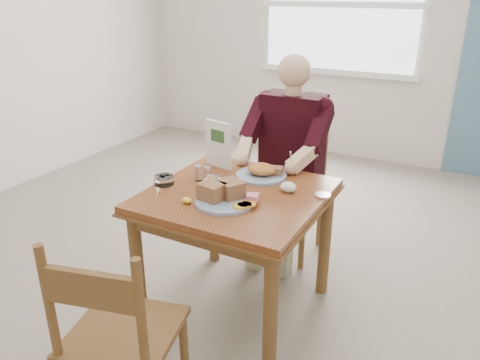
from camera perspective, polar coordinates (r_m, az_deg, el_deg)
The scene contains 16 objects.
floor at distance 2.89m, azimuth -0.39°, elevation -15.18°, with size 6.00×6.00×0.00m, color slate.
wall_back at distance 5.14m, azimuth 16.59°, elevation 17.53°, with size 5.50×5.50×0.00m, color silver.
lemon_wedge at distance 2.38m, azimuth -6.48°, elevation -2.48°, with size 0.06×0.04×0.03m, color yellow.
napkin at distance 2.50m, azimuth 5.91°, elevation -0.85°, with size 0.09×0.07×0.06m, color white.
metal_dish at distance 2.48m, azimuth 10.06°, elevation -1.85°, with size 0.08×0.08×0.01m, color silver.
window at distance 5.20m, azimuth 12.20°, elevation 20.19°, with size 1.72×0.04×1.42m.
table at distance 2.55m, azimuth -0.43°, elevation -3.73°, with size 0.92×0.92×0.75m.
chair_far at distance 3.27m, azimuth 6.28°, elevation -0.80°, with size 0.42×0.42×0.95m.
chair_near at distance 2.01m, azimuth -14.59°, elevation -18.12°, with size 0.51×0.51×0.95m.
diner at distance 3.08m, azimuth 5.90°, elevation 4.32°, with size 0.53×0.56×1.39m.
near_plate at distance 2.37m, azimuth -1.91°, elevation -1.86°, with size 0.38×0.38×0.10m.
far_plate at distance 2.69m, azimuth 2.76°, elevation 0.99°, with size 0.35×0.35×0.08m.
caddy at distance 2.53m, azimuth -3.31°, elevation -0.49°, with size 0.13×0.13×0.07m.
shakers at distance 2.63m, azimuth -4.55°, elevation 0.78°, with size 0.10×0.06×0.09m.
creamer at distance 2.62m, azimuth -9.24°, elevation 0.00°, with size 0.14×0.14×0.05m.
menu at distance 2.80m, azimuth -2.68°, elevation 4.38°, with size 0.19×0.05×0.28m.
Camera 1 is at (1.10, -2.01, 1.76)m, focal length 35.00 mm.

